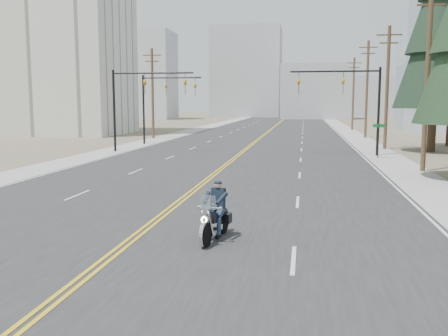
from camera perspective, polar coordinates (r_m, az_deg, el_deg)
ground_plane at (r=11.35m, az=-19.70°, el=-14.91°), size 400.00×400.00×0.00m
road at (r=79.43m, az=5.39°, el=4.41°), size 20.00×200.00×0.01m
sidewalk_left at (r=81.00m, az=-2.78°, el=4.49°), size 3.00×200.00×0.01m
sidewalk_right at (r=79.50m, az=13.71°, el=4.23°), size 3.00×200.00×0.01m
traffic_mast_left at (r=43.53m, az=-9.99°, el=8.30°), size 7.10×0.26×7.00m
traffic_mast_right at (r=41.32m, az=14.52°, el=8.23°), size 7.10×0.26×7.00m
traffic_mast_far at (r=51.25m, az=-7.39°, el=8.14°), size 6.10×0.26×7.00m
street_sign at (r=39.61m, az=17.27°, el=3.63°), size 0.90×0.06×2.62m
utility_pole_b at (r=33.00m, az=22.24°, el=9.98°), size 2.20×0.30×11.50m
utility_pole_c at (r=47.72m, az=18.15°, el=8.92°), size 2.20×0.30×11.00m
utility_pole_d at (r=62.59m, az=16.02°, el=8.81°), size 2.20×0.30×11.50m
utility_pole_e at (r=79.49m, az=14.56°, el=8.33°), size 2.20×0.30×11.00m
utility_pole_left at (r=59.84m, az=-8.17°, el=8.61°), size 2.20×0.30×10.50m
apartment_block at (r=73.03m, az=-18.73°, el=15.58°), size 18.00×14.00×30.00m
haze_bldg_a at (r=130.67m, az=-8.93°, el=10.37°), size 14.00×12.00×22.00m
haze_bldg_b at (r=134.20m, az=10.46°, el=8.55°), size 18.00×14.00×14.00m
haze_bldg_d at (r=150.39m, az=2.61°, el=10.83°), size 20.00×15.00×26.00m
haze_bldg_e at (r=160.38m, az=16.39°, el=7.83°), size 14.00×14.00×12.00m
haze_bldg_f at (r=149.75m, az=-12.64°, el=8.76°), size 12.00×12.00×16.00m
motorcyclist at (r=15.42m, az=-1.06°, el=-4.97°), size 1.35×2.46×1.83m
conifer_tall at (r=47.11m, az=23.22°, el=14.87°), size 6.75×6.75×18.75m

